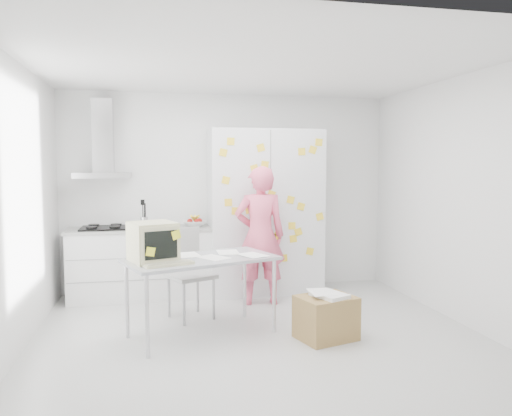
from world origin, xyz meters
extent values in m
cube|color=silver|center=(0.00, 0.00, -0.01)|extent=(4.50, 4.00, 0.02)
cube|color=white|center=(0.00, 2.00, 1.35)|extent=(4.50, 0.02, 2.70)
cube|color=white|center=(-2.25, 0.00, 1.35)|extent=(0.02, 4.00, 2.70)
cube|color=white|center=(2.25, 0.00, 1.35)|extent=(0.02, 4.00, 2.70)
cube|color=white|center=(0.00, 0.00, 2.70)|extent=(4.50, 4.00, 0.02)
cube|color=white|center=(-1.20, 1.70, 0.44)|extent=(1.80, 0.60, 0.88)
cube|color=gray|center=(-1.20, 1.40, 0.58)|extent=(1.76, 0.01, 0.01)
cube|color=gray|center=(-1.20, 1.40, 0.30)|extent=(1.76, 0.01, 0.01)
cube|color=#9E9E99|center=(-1.20, 1.70, 0.90)|extent=(1.84, 0.63, 0.04)
cube|color=black|center=(-1.65, 1.70, 0.93)|extent=(0.58, 0.50, 0.03)
cylinder|color=black|center=(-1.79, 1.58, 0.95)|extent=(0.14, 0.14, 0.02)
cylinder|color=black|center=(-1.51, 1.58, 0.95)|extent=(0.14, 0.14, 0.02)
cylinder|color=black|center=(-1.79, 1.82, 0.95)|extent=(0.14, 0.14, 0.02)
cylinder|color=black|center=(-1.51, 1.82, 0.95)|extent=(0.14, 0.14, 0.02)
cylinder|color=silver|center=(-1.15, 1.70, 0.99)|extent=(0.10, 0.10, 0.14)
cylinder|color=black|center=(-1.16, 1.71, 1.09)|extent=(0.01, 0.01, 0.30)
cylinder|color=black|center=(-1.13, 1.69, 1.09)|extent=(0.01, 0.01, 0.30)
cylinder|color=black|center=(-1.15, 1.72, 1.09)|extent=(0.01, 0.01, 0.30)
cube|color=black|center=(-1.16, 1.71, 1.25)|extent=(0.05, 0.01, 0.07)
imported|color=white|center=(-0.50, 1.70, 0.96)|extent=(0.31, 0.31, 0.08)
sphere|color=#B2140F|center=(-0.56, 1.72, 0.99)|extent=(0.08, 0.08, 0.08)
sphere|color=#B2140F|center=(-0.47, 1.65, 0.99)|extent=(0.08, 0.08, 0.08)
sphere|color=#B2140F|center=(-0.43, 1.74, 0.99)|extent=(0.08, 0.08, 0.08)
cylinder|color=yellow|center=(-0.52, 1.72, 1.03)|extent=(0.09, 0.17, 0.10)
cylinder|color=yellow|center=(-0.49, 1.72, 1.03)|extent=(0.04, 0.17, 0.10)
cylinder|color=yellow|center=(-0.47, 1.72, 1.03)|extent=(0.08, 0.17, 0.10)
cube|color=silver|center=(-1.65, 1.75, 1.60)|extent=(0.70, 0.48, 0.07)
cube|color=silver|center=(-1.65, 1.87, 2.10)|extent=(0.26, 0.24, 0.95)
cube|color=silver|center=(0.45, 1.68, 1.10)|extent=(1.50, 0.65, 2.20)
cube|color=slate|center=(0.45, 1.35, 1.10)|extent=(0.01, 0.01, 2.16)
cube|color=silver|center=(0.39, 1.34, 1.10)|extent=(0.02, 0.02, 0.30)
cube|color=silver|center=(0.51, 1.34, 1.10)|extent=(0.02, 0.02, 0.30)
cube|color=yellow|center=(0.86, 1.34, 1.90)|extent=(0.10, 0.00, 0.10)
cube|color=yellow|center=(1.01, 1.34, 1.93)|extent=(0.12, 0.00, 0.12)
cube|color=yellow|center=(1.12, 1.34, 1.05)|extent=(0.12, 0.00, 0.12)
cube|color=yellow|center=(0.22, 1.34, 1.21)|extent=(0.10, 0.00, 0.10)
cube|color=yellow|center=(0.46, 1.34, 1.35)|extent=(0.12, 0.00, 0.12)
cube|color=yellow|center=(0.83, 1.34, 0.86)|extent=(0.12, 0.00, 0.12)
cube|color=yellow|center=(0.25, 1.34, 0.87)|extent=(0.10, 0.00, 0.10)
cube|color=yellow|center=(0.32, 1.34, 1.95)|extent=(0.12, 0.00, 0.12)
cube|color=yellow|center=(0.54, 1.34, 0.81)|extent=(0.12, 0.00, 0.12)
cube|color=yellow|center=(0.86, 1.34, 1.19)|extent=(0.12, 0.00, 0.12)
cube|color=yellow|center=(0.74, 1.34, 0.94)|extent=(0.10, 0.00, 0.10)
cube|color=yellow|center=(0.24, 1.34, 1.69)|extent=(0.12, 0.00, 0.12)
cube|color=yellow|center=(-0.01, 1.34, 1.15)|extent=(0.10, 0.00, 0.10)
cube|color=yellow|center=(-0.10, 1.34, 1.26)|extent=(0.10, 0.00, 0.10)
cube|color=yellow|center=(-0.16, 1.34, 1.89)|extent=(0.11, 0.00, 0.11)
cube|color=yellow|center=(0.38, 1.34, 0.59)|extent=(0.10, 0.00, 0.10)
cube|color=yellow|center=(0.25, 1.34, 1.22)|extent=(0.11, 0.00, 0.11)
cube|color=yellow|center=(0.99, 1.34, 0.59)|extent=(0.11, 0.00, 0.11)
cube|color=yellow|center=(1.09, 1.34, 2.03)|extent=(0.10, 0.00, 0.10)
cube|color=yellow|center=(0.28, 1.34, 1.53)|extent=(0.10, 0.00, 0.10)
cube|color=yellow|center=(0.17, 1.34, 1.16)|extent=(0.11, 0.00, 0.11)
cube|color=yellow|center=(0.63, 1.34, 0.52)|extent=(0.10, 0.00, 0.10)
cube|color=yellow|center=(-0.07, 1.34, 2.03)|extent=(0.10, 0.00, 0.10)
cube|color=yellow|center=(-0.13, 1.34, 1.54)|extent=(0.12, 0.00, 0.12)
cube|color=yellow|center=(0.76, 1.34, 0.77)|extent=(0.11, 0.00, 0.11)
cube|color=yellow|center=(0.37, 1.34, 1.73)|extent=(0.11, 0.00, 0.11)
cube|color=yellow|center=(0.72, 1.34, 1.28)|extent=(0.11, 0.00, 0.11)
cube|color=yellow|center=(0.47, 1.34, 0.80)|extent=(0.11, 0.00, 0.11)
imported|color=#F76082|center=(0.26, 1.10, 0.86)|extent=(0.66, 0.46, 1.72)
cube|color=#AEB2BA|center=(-0.56, 0.09, 0.78)|extent=(1.64, 1.19, 0.03)
cylinder|color=silver|center=(-1.10, -0.42, 0.38)|extent=(0.05, 0.05, 0.76)
cylinder|color=silver|center=(0.18, 0.03, 0.38)|extent=(0.05, 0.05, 0.76)
cylinder|color=silver|center=(-1.31, 0.16, 0.38)|extent=(0.05, 0.05, 0.76)
cylinder|color=silver|center=(-0.03, 0.61, 0.38)|extent=(0.05, 0.05, 0.76)
cube|color=beige|center=(-1.04, 0.01, 0.99)|extent=(0.52, 0.53, 0.38)
cube|color=beige|center=(-0.97, -0.20, 0.99)|extent=(0.37, 0.14, 0.34)
cube|color=black|center=(-0.97, -0.21, 0.99)|extent=(0.30, 0.11, 0.26)
cube|color=#FEFF2E|center=(-1.06, -0.25, 0.94)|extent=(0.09, 0.04, 0.10)
cube|color=#FEFF2E|center=(-0.82, -0.16, 1.07)|extent=(0.10, 0.04, 0.10)
cube|color=beige|center=(-0.90, -0.23, 0.81)|extent=(0.49, 0.30, 0.03)
cube|color=#9B987C|center=(-0.90, -0.23, 0.83)|extent=(0.44, 0.25, 0.01)
cube|color=white|center=(-0.45, 0.08, 0.80)|extent=(0.36, 0.39, 0.00)
cube|color=white|center=(-0.26, 0.33, 0.80)|extent=(0.23, 0.32, 0.00)
cube|color=white|center=(-0.03, 0.11, 0.80)|extent=(0.33, 0.38, 0.00)
cube|color=white|center=(-0.68, 0.27, 0.80)|extent=(0.28, 0.35, 0.00)
cube|color=#A1A19F|center=(-0.63, 0.67, 0.49)|extent=(0.60, 0.60, 0.04)
cube|color=#A1A19F|center=(-0.71, 0.86, 0.76)|extent=(0.41, 0.21, 0.50)
cylinder|color=#9D9DA1|center=(-0.72, 0.43, 0.23)|extent=(0.04, 0.04, 0.47)
cylinder|color=#9D9DA1|center=(-0.39, 0.57, 0.23)|extent=(0.04, 0.04, 0.47)
cylinder|color=#9D9DA1|center=(-0.87, 0.76, 0.23)|extent=(0.04, 0.04, 0.47)
cylinder|color=#9D9DA1|center=(-0.53, 0.91, 0.23)|extent=(0.04, 0.04, 0.47)
cube|color=#A17F45|center=(0.64, -0.27, 0.21)|extent=(0.64, 0.56, 0.43)
cube|color=white|center=(0.66, -0.29, 0.45)|extent=(0.37, 0.42, 0.04)
cube|color=white|center=(0.59, -0.24, 0.47)|extent=(0.23, 0.32, 0.00)
camera|label=1|loc=(-1.03, -4.88, 1.74)|focal=35.00mm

